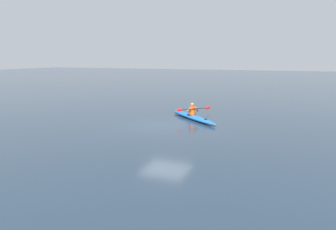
# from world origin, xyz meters

# --- Properties ---
(ground_plane) EXTENTS (160.00, 160.00, 0.00)m
(ground_plane) POSITION_xyz_m (0.00, 0.00, 0.00)
(ground_plane) COLOR #1E2D3D
(kayak) EXTENTS (4.10, 3.79, 0.29)m
(kayak) POSITION_xyz_m (-0.71, -2.36, 0.15)
(kayak) COLOR #1959A5
(kayak) RESTS_ON ground
(kayaker) EXTENTS (1.58, 1.74, 0.71)m
(kayaker) POSITION_xyz_m (-0.69, -2.38, 0.59)
(kayaker) COLOR #E04C14
(kayaker) RESTS_ON kayak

